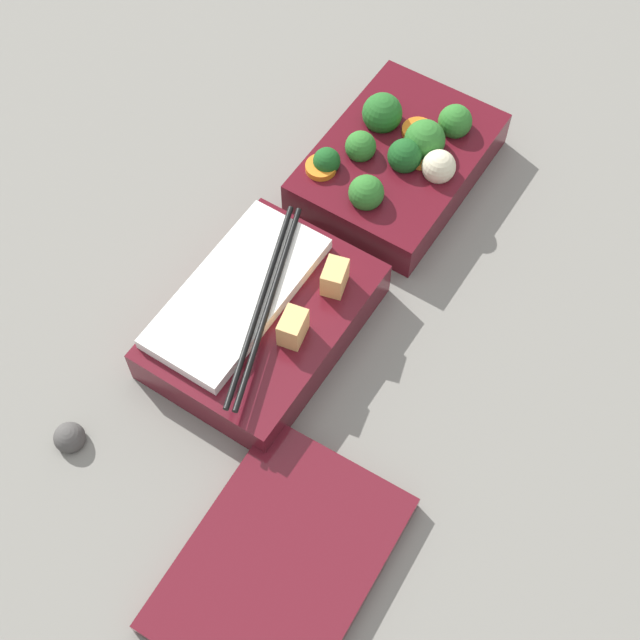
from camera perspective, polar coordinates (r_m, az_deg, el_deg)
ground_plane at (r=0.85m, az=0.64°, el=4.54°), size 3.00×3.00×0.00m
bento_tray_vegetable at (r=0.89m, az=5.05°, el=10.21°), size 0.20×0.14×0.07m
bento_tray_rice at (r=0.78m, az=-3.59°, el=0.06°), size 0.20×0.14×0.07m
bento_lid at (r=0.71m, az=-2.54°, el=-15.30°), size 0.20×0.15×0.02m
pebble_2 at (r=0.78m, az=-15.73°, el=-7.26°), size 0.03×0.03×0.03m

